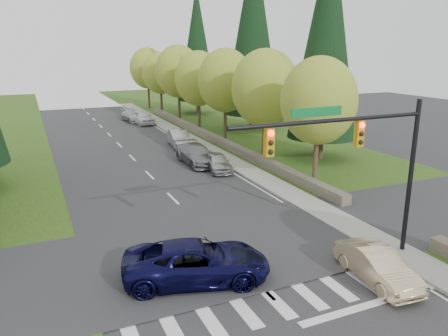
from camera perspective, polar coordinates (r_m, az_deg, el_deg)
grass_east at (r=36.13m, az=11.07°, el=1.11°), size 14.00×110.00×0.06m
cross_street at (r=20.12m, az=-0.10°, el=-10.51°), size 120.00×8.00×0.10m
sidewalk_east at (r=34.81m, az=0.91°, el=0.91°), size 1.80×80.00×0.13m
curb_east at (r=34.47m, az=-0.38°, el=0.77°), size 0.20×80.00×0.13m
stone_wall_north at (r=42.55m, az=-1.57°, el=3.99°), size 0.70×40.00×0.70m
traffic_signal at (r=17.93m, az=17.49°, el=2.41°), size 8.70×0.37×6.80m
decid_tree_0 at (r=28.14m, az=12.28°, el=8.56°), size 4.80×4.80×8.37m
decid_tree_1 at (r=34.03m, az=5.40°, el=10.32°), size 5.20×5.20×8.80m
decid_tree_2 at (r=40.16m, az=0.16°, el=11.35°), size 5.00×5.00×8.82m
decid_tree_3 at (r=46.67m, az=-3.33°, el=11.58°), size 5.00×5.00×8.55m
decid_tree_4 at (r=53.27m, az=-5.98°, el=12.43°), size 5.40×5.40×9.18m
decid_tree_5 at (r=59.92m, az=-8.31°, el=12.18°), size 4.80×4.80×8.30m
decid_tree_6 at (r=66.68m, az=-9.94°, el=12.71°), size 5.20×5.20×8.86m
conifer_e_a at (r=35.64m, az=13.29°, el=16.65°), size 5.44×5.44×17.80m
conifer_e_b at (r=48.08m, az=3.81°, el=17.80°), size 6.12×6.12×19.80m
conifer_e_c at (r=60.42m, az=-3.53°, el=15.90°), size 5.10×5.10×16.80m
sedan_champagne at (r=18.31m, az=19.35°, el=-11.92°), size 1.77×4.14×1.33m
suv_navy at (r=17.34m, az=-3.57°, el=-12.13°), size 6.19×4.10×1.58m
parked_car_a at (r=32.17m, az=-0.87°, el=0.81°), size 2.07×4.11×1.34m
parked_car_b at (r=34.12m, az=-3.60°, el=1.78°), size 2.18×5.25×1.52m
parked_car_c at (r=40.30m, az=-5.86°, el=3.84°), size 2.07×4.66×1.49m
parked_car_d at (r=53.11m, az=-10.62°, el=6.53°), size 2.34×4.86×1.60m
parked_car_e at (r=55.24m, az=-11.84°, el=6.67°), size 2.40×4.83×1.35m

